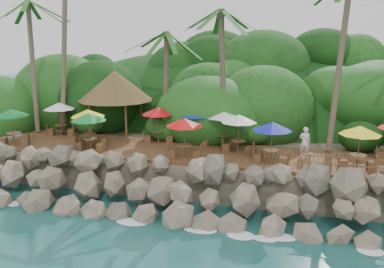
# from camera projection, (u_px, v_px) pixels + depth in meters

# --- Properties ---
(ground) EXTENTS (140.00, 140.00, 0.00)m
(ground) POSITION_uv_depth(u_px,v_px,m) (161.00, 227.00, 20.31)
(ground) COLOR #19514F
(ground) RESTS_ON ground
(land_base) EXTENTS (32.00, 25.20, 2.10)m
(land_base) POSITION_uv_depth(u_px,v_px,m) (222.00, 134.00, 35.07)
(land_base) COLOR gray
(land_base) RESTS_ON ground
(jungle_hill) EXTENTS (44.80, 28.00, 15.40)m
(jungle_hill) POSITION_uv_depth(u_px,v_px,m) (236.00, 128.00, 42.36)
(jungle_hill) COLOR #143811
(jungle_hill) RESTS_ON ground
(seawall) EXTENTS (29.00, 4.00, 2.30)m
(seawall) POSITION_uv_depth(u_px,v_px,m) (173.00, 191.00, 21.92)
(seawall) COLOR gray
(seawall) RESTS_ON ground
(terrace) EXTENTS (26.00, 5.00, 0.20)m
(terrace) POSITION_uv_depth(u_px,v_px,m) (192.00, 153.00, 25.42)
(terrace) COLOR brown
(terrace) RESTS_ON land_base
(jungle_foliage) EXTENTS (44.00, 16.00, 12.00)m
(jungle_foliage) POSITION_uv_depth(u_px,v_px,m) (220.00, 149.00, 34.38)
(jungle_foliage) COLOR #143811
(jungle_foliage) RESTS_ON ground
(foam_line) EXTENTS (25.20, 0.80, 0.06)m
(foam_line) POSITION_uv_depth(u_px,v_px,m) (163.00, 224.00, 20.59)
(foam_line) COLOR white
(foam_line) RESTS_ON ground
(palapa) EXTENTS (5.47, 5.47, 4.60)m
(palapa) POSITION_uv_depth(u_px,v_px,m) (115.00, 85.00, 29.73)
(palapa) COLOR brown
(palapa) RESTS_ON ground
(dining_clusters) EXTENTS (25.82, 5.42, 2.41)m
(dining_clusters) POSITION_uv_depth(u_px,v_px,m) (183.00, 119.00, 25.05)
(dining_clusters) COLOR brown
(dining_clusters) RESTS_ON terrace
(railing) EXTENTS (6.10, 0.10, 1.00)m
(railing) POSITION_uv_depth(u_px,v_px,m) (365.00, 166.00, 20.56)
(railing) COLOR brown
(railing) RESTS_ON terrace
(waiter) EXTENTS (0.67, 0.46, 1.80)m
(waiter) POSITION_uv_depth(u_px,v_px,m) (305.00, 142.00, 24.07)
(waiter) COLOR white
(waiter) RESTS_ON terrace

